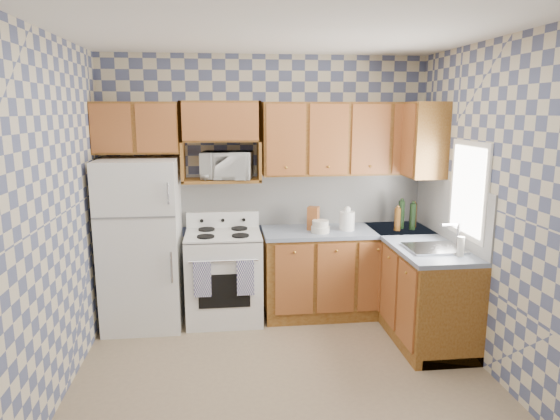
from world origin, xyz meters
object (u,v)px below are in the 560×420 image
object	(u,v)px
stove_body	(224,277)
microwave	(227,165)
electric_kettle	(347,221)
refrigerator	(142,244)

from	to	relation	value
stove_body	microwave	distance (m)	1.15
microwave	electric_kettle	bearing A→B (deg)	1.56
stove_body	refrigerator	bearing A→B (deg)	-178.22
stove_body	microwave	size ratio (longest dim) A/B	1.80
microwave	electric_kettle	distance (m)	1.36
refrigerator	electric_kettle	distance (m)	2.09
stove_body	electric_kettle	distance (m)	1.40
stove_body	microwave	xyz separation A→B (m)	(0.06, 0.16, 1.14)
refrigerator	microwave	bearing A→B (deg)	12.06
microwave	electric_kettle	size ratio (longest dim) A/B	2.56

